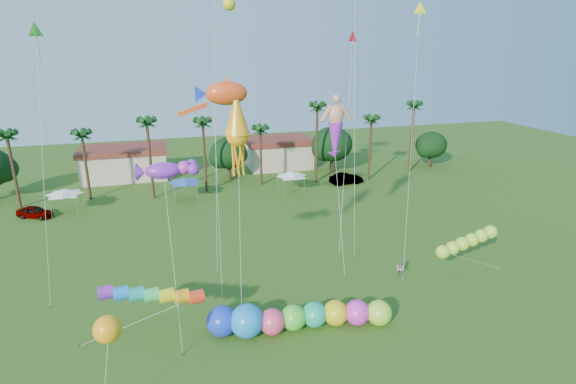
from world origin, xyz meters
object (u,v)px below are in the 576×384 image
object	(u,v)px
car_a	(35,212)
blue_ball	(222,321)
spectator_b	(400,269)
car_b	(346,179)
caterpillar_inflatable	(306,317)

from	to	relation	value
car_a	blue_ball	bearing A→B (deg)	-121.61
spectator_b	car_b	bearing A→B (deg)	140.02
car_b	blue_ball	size ratio (longest dim) A/B	2.22
car_a	spectator_b	distance (m)	41.75
car_b	caterpillar_inflatable	xyz separation A→B (m)	(-16.73, -31.82, 0.20)
spectator_b	caterpillar_inflatable	xyz separation A→B (m)	(-10.19, -4.82, 0.18)
car_a	caterpillar_inflatable	xyz separation A→B (m)	(23.52, -29.44, 0.29)
car_a	car_b	bearing A→B (deg)	-60.21
car_a	car_b	xyz separation A→B (m)	(40.25, 2.38, 0.09)
car_b	caterpillar_inflatable	distance (m)	35.95
spectator_b	caterpillar_inflatable	world-z (taller)	caterpillar_inflatable
car_b	caterpillar_inflatable	size ratio (longest dim) A/B	0.41
spectator_b	caterpillar_inflatable	size ratio (longest dim) A/B	0.14
car_b	spectator_b	xyz separation A→B (m)	(-6.54, -27.00, 0.02)
car_b	car_a	bearing A→B (deg)	88.07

